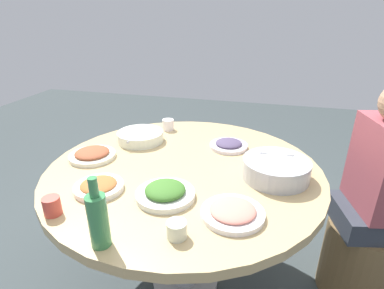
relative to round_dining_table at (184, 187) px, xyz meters
The scene contains 15 objects.
ground 0.66m from the round_dining_table, ahead, with size 8.00×8.00×0.00m, color #343D3E.
round_dining_table is the anchor object (origin of this frame).
rice_bowl 0.46m from the round_dining_table, 89.79° to the right, with size 0.30×0.30×0.10m.
soup_bowl 0.44m from the round_dining_table, 53.77° to the left, with size 0.29×0.27×0.06m.
dish_eggplant 0.36m from the round_dining_table, 32.34° to the right, with size 0.21×0.21×0.04m.
dish_tofu_braise 0.44m from the round_dining_table, 135.16° to the left, with size 0.21×0.21×0.04m.
dish_shrimp 0.46m from the round_dining_table, 139.53° to the right, with size 0.24×0.24×0.04m.
dish_stirfry 0.51m from the round_dining_table, 92.76° to the left, with size 0.24×0.24×0.05m.
dish_greens 0.31m from the round_dining_table, behind, with size 0.24×0.24×0.06m.
green_bottle 0.64m from the round_dining_table, 169.19° to the left, with size 0.06×0.06×0.25m.
tea_cup_near 0.54m from the round_dining_table, 27.11° to the left, with size 0.07×0.07×0.07m, color white.
tea_cup_far 0.63m from the round_dining_table, 142.75° to the left, with size 0.07×0.07×0.07m, color #D1463A.
tea_cup_side 0.53m from the round_dining_table, 166.84° to the right, with size 0.07×0.07×0.06m, color beige.
stool_for_diner_left 1.05m from the round_dining_table, 78.04° to the right, with size 0.38×0.38×0.44m, color brown.
diner_left 0.97m from the round_dining_table, 78.04° to the right, with size 0.38×0.40×0.76m.
Camera 1 is at (-1.28, -0.37, 1.47)m, focal length 28.45 mm.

